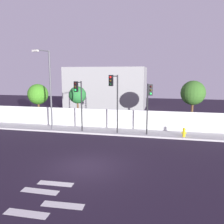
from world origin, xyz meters
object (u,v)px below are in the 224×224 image
Objects in this scene: roadside_tree_midright at (193,93)px; fire_hydrant at (184,132)px; street_lamp_curbside at (49,84)px; roadside_tree_midleft at (77,95)px; traffic_light_right at (149,98)px; traffic_light_center at (79,95)px; roadside_tree_leftmost at (38,94)px; traffic_light_left at (114,92)px.

fire_hydrant is at bearing -105.80° from roadside_tree_midright.
street_lamp_curbside is 1.79× the size of roadside_tree_midleft.
traffic_light_right reaches higher than fire_hydrant.
traffic_light_center is 1.07× the size of roadside_tree_leftmost.
traffic_light_left reaches higher than roadside_tree_leftmost.
traffic_light_right reaches higher than roadside_tree_midleft.
roadside_tree_midright is at bearing 20.19° from traffic_light_center.
traffic_light_left reaches higher than roadside_tree_midleft.
roadside_tree_midleft is at bearing 140.96° from traffic_light_left.
street_lamp_curbside reaches higher than traffic_light_right.
traffic_light_center is at bearing 178.71° from traffic_light_right.
traffic_light_right is (6.20, -0.14, -0.11)m from traffic_light_center.
traffic_light_center is (-3.27, 0.16, -0.39)m from traffic_light_left.
roadside_tree_midright reaches higher than traffic_light_right.
fire_hydrant is 11.48m from roadside_tree_midleft.
traffic_light_left is 1.26× the size of roadside_tree_midleft.
roadside_tree_midright is (13.19, 3.25, -0.86)m from street_lamp_curbside.
traffic_light_left is at bearing -39.04° from roadside_tree_midleft.
traffic_light_center is 1.12× the size of roadside_tree_midleft.
street_lamp_curbside is 1.71× the size of roadside_tree_leftmost.
traffic_light_right is 1.03× the size of roadside_tree_leftmost.
traffic_light_center is 9.62m from fire_hydrant.
roadside_tree_leftmost is 4.61m from roadside_tree_midleft.
roadside_tree_leftmost is at bearing 162.63° from traffic_light_right.
traffic_light_right is 0.93× the size of roadside_tree_midright.
traffic_light_right is 5.49m from roadside_tree_midright.
roadside_tree_midright is at bearing 13.86° from street_lamp_curbside.
traffic_light_left is 2.98m from traffic_light_right.
street_lamp_curbside is at bearing -46.95° from roadside_tree_leftmost.
traffic_light_center is at bearing -31.24° from roadside_tree_leftmost.
traffic_light_left reaches higher than traffic_light_right.
traffic_light_right is at bearing -170.42° from fire_hydrant.
roadside_tree_midleft is 11.63m from roadside_tree_midright.
roadside_tree_midleft is (-10.67, 3.36, 2.59)m from fire_hydrant.
traffic_light_center is 5.92× the size of fire_hydrant.
roadside_tree_midright reaches higher than traffic_light_center.
roadside_tree_midright is at bearing 29.58° from traffic_light_left.
fire_hydrant is at bearing 2.24° from traffic_light_center.
traffic_light_center is at bearing -67.76° from roadside_tree_midleft.
traffic_light_right is at bearing -135.33° from roadside_tree_midright.
fire_hydrant is (12.24, -0.10, -3.87)m from street_lamp_curbside.
traffic_light_center reaches higher than roadside_tree_leftmost.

